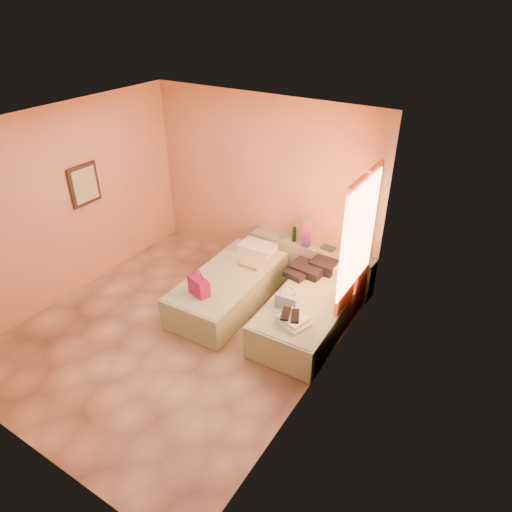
{
  "coord_description": "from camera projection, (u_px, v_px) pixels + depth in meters",
  "views": [
    {
      "loc": [
        3.52,
        -3.6,
        4.14
      ],
      "look_at": [
        0.74,
        0.85,
        1.01
      ],
      "focal_mm": 32.0,
      "sensor_mm": 36.0,
      "label": 1
    }
  ],
  "objects": [
    {
      "name": "ground",
      "position": [
        179.0,
        330.0,
        6.34
      ],
      "size": [
        4.5,
        4.5,
        0.0
      ],
      "primitive_type": "plane",
      "color": "tan",
      "rests_on": "ground"
    },
    {
      "name": "room_walls",
      "position": [
        208.0,
        201.0,
        5.75
      ],
      "size": [
        4.02,
        4.51,
        2.81
      ],
      "color": "tan",
      "rests_on": "ground"
    },
    {
      "name": "headboard_ledge",
      "position": [
        310.0,
        263.0,
        7.26
      ],
      "size": [
        2.05,
        0.3,
        0.65
      ],
      "primitive_type": "cube",
      "color": "gray",
      "rests_on": "ground"
    },
    {
      "name": "bed_left",
      "position": [
        229.0,
        288.0,
        6.78
      ],
      "size": [
        0.97,
        2.03,
        0.5
      ],
      "primitive_type": "cube",
      "rotation": [
        0.0,
        0.0,
        0.03
      ],
      "color": "#AABB97",
      "rests_on": "ground"
    },
    {
      "name": "bed_right",
      "position": [
        310.0,
        312.0,
        6.29
      ],
      "size": [
        0.97,
        2.03,
        0.5
      ],
      "primitive_type": "cube",
      "rotation": [
        0.0,
        0.0,
        0.03
      ],
      "color": "#AABB97",
      "rests_on": "ground"
    },
    {
      "name": "water_bottle",
      "position": [
        294.0,
        234.0,
        7.14
      ],
      "size": [
        0.08,
        0.08,
        0.24
      ],
      "primitive_type": "cylinder",
      "rotation": [
        0.0,
        0.0,
        -0.25
      ],
      "color": "#14371A",
      "rests_on": "headboard_ledge"
    },
    {
      "name": "rainbow_box",
      "position": [
        307.0,
        232.0,
        6.95
      ],
      "size": [
        0.12,
        0.12,
        0.48
      ],
      "primitive_type": "cube",
      "rotation": [
        0.0,
        0.0,
        0.11
      ],
      "color": "#9F134B",
      "rests_on": "headboard_ledge"
    },
    {
      "name": "small_dish",
      "position": [
        283.0,
        237.0,
        7.28
      ],
      "size": [
        0.15,
        0.15,
        0.03
      ],
      "primitive_type": "cylinder",
      "rotation": [
        0.0,
        0.0,
        0.4
      ],
      "color": "#4B896B",
      "rests_on": "headboard_ledge"
    },
    {
      "name": "green_book",
      "position": [
        328.0,
        248.0,
        6.98
      ],
      "size": [
        0.22,
        0.17,
        0.03
      ],
      "primitive_type": "cube",
      "rotation": [
        0.0,
        0.0,
        -0.13
      ],
      "color": "#284B36",
      "rests_on": "headboard_ledge"
    },
    {
      "name": "flower_vase",
      "position": [
        362.0,
        253.0,
        6.62
      ],
      "size": [
        0.25,
        0.25,
        0.25
      ],
      "primitive_type": "cube",
      "rotation": [
        0.0,
        0.0,
        -0.43
      ],
      "color": "silver",
      "rests_on": "headboard_ledge"
    },
    {
      "name": "magenta_handbag",
      "position": [
        199.0,
        286.0,
        6.15
      ],
      "size": [
        0.33,
        0.24,
        0.27
      ],
      "primitive_type": "cube",
      "rotation": [
        0.0,
        0.0,
        -0.27
      ],
      "color": "#9F134B",
      "rests_on": "bed_left"
    },
    {
      "name": "khaki_garment",
      "position": [
        252.0,
        263.0,
        6.86
      ],
      "size": [
        0.32,
        0.26,
        0.05
      ],
      "primitive_type": "cube",
      "rotation": [
        0.0,
        0.0,
        -0.01
      ],
      "color": "tan",
      "rests_on": "bed_left"
    },
    {
      "name": "clothes_pile",
      "position": [
        310.0,
        269.0,
        6.63
      ],
      "size": [
        0.56,
        0.56,
        0.16
      ],
      "primitive_type": "cube",
      "rotation": [
        0.0,
        0.0,
        -0.06
      ],
      "color": "black",
      "rests_on": "bed_right"
    },
    {
      "name": "blue_handbag",
      "position": [
        287.0,
        301.0,
        5.92
      ],
      "size": [
        0.31,
        0.15,
        0.19
      ],
      "primitive_type": "cube",
      "rotation": [
        0.0,
        0.0,
        0.08
      ],
      "color": "#395C8B",
      "rests_on": "bed_right"
    },
    {
      "name": "towel_stack",
      "position": [
        294.0,
        322.0,
        5.64
      ],
      "size": [
        0.43,
        0.4,
        0.1
      ],
      "primitive_type": "cube",
      "rotation": [
        0.0,
        0.0,
        -0.34
      ],
      "color": "white",
      "rests_on": "bed_right"
    },
    {
      "name": "sandal_pair",
      "position": [
        290.0,
        315.0,
        5.64
      ],
      "size": [
        0.27,
        0.31,
        0.03
      ],
      "primitive_type": "cube",
      "rotation": [
        0.0,
        0.0,
        0.33
      ],
      "color": "black",
      "rests_on": "towel_stack"
    }
  ]
}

